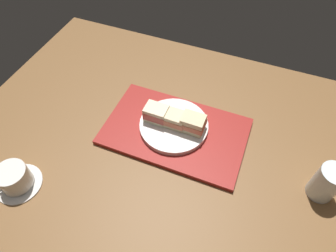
{
  "coord_description": "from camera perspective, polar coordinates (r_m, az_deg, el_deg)",
  "views": [
    {
      "loc": [
        -12.83,
        44.36,
        73.08
      ],
      "look_at": [
        6.71,
        -4.7,
        5.0
      ],
      "focal_mm": 31.16,
      "sensor_mm": 36.0,
      "label": 1
    }
  ],
  "objects": [
    {
      "name": "sandwich_plate",
      "position": [
        0.9,
        1.16,
        0.12
      ],
      "size": [
        21.14,
        21.14,
        1.65
      ],
      "primitive_type": "cylinder",
      "color": "silver",
      "rests_on": "serving_tray"
    },
    {
      "name": "ground_plane",
      "position": [
        0.88,
        2.95,
        -6.15
      ],
      "size": [
        140.0,
        100.0,
        3.0
      ],
      "primitive_type": "cube",
      "color": "brown"
    },
    {
      "name": "sandwich_near",
      "position": [
        0.86,
        4.79,
        0.52
      ],
      "size": [
        7.31,
        5.46,
        5.39
      ],
      "color": "beige",
      "rests_on": "sandwich_plate"
    },
    {
      "name": "coffee_cup",
      "position": [
        0.89,
        -27.85,
        -9.11
      ],
      "size": [
        12.4,
        12.4,
        6.99
      ],
      "color": "silver",
      "rests_on": "ground_plane"
    },
    {
      "name": "sandwich_far",
      "position": [
        0.88,
        -2.31,
        2.47
      ],
      "size": [
        6.82,
        5.21,
        5.09
      ],
      "color": "beige",
      "rests_on": "sandwich_plate"
    },
    {
      "name": "drinking_glass",
      "position": [
        0.86,
        28.64,
        -9.72
      ],
      "size": [
        6.97,
        6.97,
        10.77
      ],
      "primitive_type": "cylinder",
      "color": "silver",
      "rests_on": "ground_plane"
    },
    {
      "name": "serving_tray",
      "position": [
        0.9,
        1.42,
        -1.04
      ],
      "size": [
        43.09,
        26.4,
        1.53
      ],
      "primitive_type": "cube",
      "color": "maroon",
      "rests_on": "ground_plane"
    },
    {
      "name": "sandwich_middle",
      "position": [
        0.87,
        1.19,
        1.37
      ],
      "size": [
        7.28,
        5.37,
        4.56
      ],
      "color": "beige",
      "rests_on": "sandwich_plate"
    }
  ]
}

